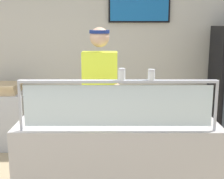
% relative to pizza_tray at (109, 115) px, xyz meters
% --- Properties ---
extents(shop_rear_unit, '(6.16, 0.13, 2.70)m').
position_rel_pizza_tray_xyz_m(shop_rear_unit, '(0.07, 2.15, 0.39)').
color(shop_rear_unit, beige).
rests_on(shop_rear_unit, ground).
extents(serving_counter, '(1.76, 0.73, 0.95)m').
position_rel_pizza_tray_xyz_m(serving_counter, '(0.07, -0.10, -0.49)').
color(serving_counter, '#BCB7B2').
rests_on(serving_counter, ground).
extents(sneeze_guard, '(1.59, 0.06, 0.42)m').
position_rel_pizza_tray_xyz_m(sneeze_guard, '(0.07, -0.40, 0.25)').
color(sneeze_guard, '#B2B5BC').
rests_on(sneeze_guard, serving_counter).
extents(pizza_tray, '(0.48, 0.48, 0.04)m').
position_rel_pizza_tray_xyz_m(pizza_tray, '(0.00, 0.00, 0.00)').
color(pizza_tray, '#9EA0A8').
rests_on(pizza_tray, serving_counter).
extents(pizza_server, '(0.10, 0.29, 0.01)m').
position_rel_pizza_tray_xyz_m(pizza_server, '(0.04, -0.02, 0.02)').
color(pizza_server, '#ADAFB7').
rests_on(pizza_server, pizza_tray).
extents(parmesan_shaker, '(0.06, 0.06, 0.09)m').
position_rel_pizza_tray_xyz_m(parmesan_shaker, '(0.09, -0.40, 0.44)').
color(parmesan_shaker, white).
rests_on(parmesan_shaker, sneeze_guard).
extents(pepper_flake_shaker, '(0.06, 0.06, 0.09)m').
position_rel_pizza_tray_xyz_m(pepper_flake_shaker, '(0.33, -0.40, 0.44)').
color(pepper_flake_shaker, white).
rests_on(pepper_flake_shaker, sneeze_guard).
extents(worker_figure, '(0.41, 0.50, 1.76)m').
position_rel_pizza_tray_xyz_m(worker_figure, '(-0.11, 0.57, 0.04)').
color(worker_figure, '#23232D').
rests_on(worker_figure, ground).
extents(prep_shelf, '(0.70, 0.55, 0.81)m').
position_rel_pizza_tray_xyz_m(prep_shelf, '(-1.57, 1.66, -0.56)').
color(prep_shelf, '#B7BABF').
rests_on(prep_shelf, ground).
extents(pizza_box_stack, '(0.50, 0.49, 0.13)m').
position_rel_pizza_tray_xyz_m(pizza_box_stack, '(-1.57, 1.66, -0.09)').
color(pizza_box_stack, tan).
rests_on(pizza_box_stack, prep_shelf).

